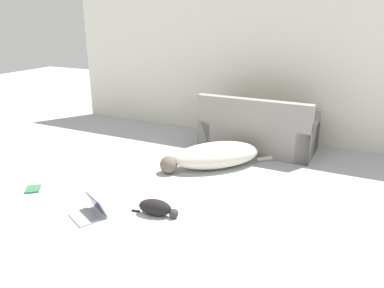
{
  "coord_description": "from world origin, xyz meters",
  "views": [
    {
      "loc": [
        1.79,
        -1.14,
        1.97
      ],
      "look_at": [
        0.12,
        2.29,
        0.65
      ],
      "focal_mm": 35.0,
      "sensor_mm": 36.0,
      "label": 1
    }
  ],
  "objects_px": {
    "laptop_open": "(91,209)",
    "book_green": "(33,189)",
    "cat": "(157,208)",
    "dog": "(214,156)",
    "couch": "(258,131)"
  },
  "relations": [
    {
      "from": "couch",
      "to": "dog",
      "type": "height_order",
      "value": "couch"
    },
    {
      "from": "laptop_open",
      "to": "couch",
      "type": "bearing_deg",
      "value": 97.21
    },
    {
      "from": "laptop_open",
      "to": "book_green",
      "type": "distance_m",
      "value": 1.04
    },
    {
      "from": "couch",
      "to": "book_green",
      "type": "relative_size",
      "value": 6.67
    },
    {
      "from": "dog",
      "to": "laptop_open",
      "type": "height_order",
      "value": "dog"
    },
    {
      "from": "cat",
      "to": "book_green",
      "type": "xyz_separation_m",
      "value": [
        -1.63,
        -0.14,
        -0.07
      ]
    },
    {
      "from": "laptop_open",
      "to": "book_green",
      "type": "xyz_separation_m",
      "value": [
        -1.03,
        0.16,
        -0.06
      ]
    },
    {
      "from": "couch",
      "to": "dog",
      "type": "xyz_separation_m",
      "value": [
        -0.31,
        -0.97,
        -0.12
      ]
    },
    {
      "from": "dog",
      "to": "book_green",
      "type": "distance_m",
      "value": 2.31
    },
    {
      "from": "cat",
      "to": "dog",
      "type": "bearing_deg",
      "value": 79.35
    },
    {
      "from": "couch",
      "to": "laptop_open",
      "type": "bearing_deg",
      "value": 71.18
    },
    {
      "from": "book_green",
      "to": "cat",
      "type": "bearing_deg",
      "value": 4.99
    },
    {
      "from": "couch",
      "to": "cat",
      "type": "bearing_deg",
      "value": 82.32
    },
    {
      "from": "cat",
      "to": "book_green",
      "type": "height_order",
      "value": "cat"
    },
    {
      "from": "dog",
      "to": "laptop_open",
      "type": "relative_size",
      "value": 3.01
    }
  ]
}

